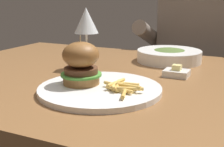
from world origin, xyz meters
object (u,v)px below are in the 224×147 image
at_px(diner_person, 195,79).
at_px(burger_sandwich, 81,63).
at_px(main_plate, 100,89).
at_px(soup_bowl, 169,55).
at_px(butter_dish, 177,73).
at_px(wine_glass, 86,22).

bearing_deg(diner_person, burger_sandwich, -98.94).
distance_m(main_plate, soup_bowl, 0.44).
height_order(butter_dish, diner_person, diner_person).
xyz_separation_m(burger_sandwich, butter_dish, (0.20, 0.23, -0.06)).
bearing_deg(main_plate, butter_dish, 59.66).
bearing_deg(butter_dish, diner_person, 95.12).
height_order(wine_glass, butter_dish, wine_glass).
distance_m(main_plate, diner_person, 0.90).
xyz_separation_m(main_plate, diner_person, (0.08, 0.88, -0.18)).
relative_size(burger_sandwich, soup_bowl, 0.54).
distance_m(burger_sandwich, soup_bowl, 0.45).
xyz_separation_m(wine_glass, diner_person, (0.24, 0.67, -0.33)).
distance_m(burger_sandwich, wine_glass, 0.25).
bearing_deg(main_plate, soup_bowl, 82.04).
bearing_deg(soup_bowl, diner_person, 87.40).
bearing_deg(main_plate, burger_sandwich, 176.35).
xyz_separation_m(main_plate, butter_dish, (0.14, 0.24, 0.00)).
height_order(main_plate, diner_person, diner_person).
height_order(burger_sandwich, soup_bowl, burger_sandwich).
height_order(soup_bowl, diner_person, diner_person).
xyz_separation_m(burger_sandwich, soup_bowl, (0.12, 0.43, -0.05)).
relative_size(butter_dish, diner_person, 0.06).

